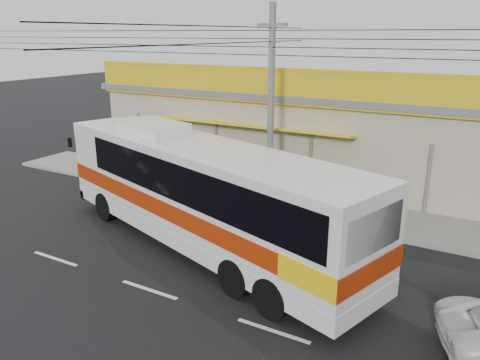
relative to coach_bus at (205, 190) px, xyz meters
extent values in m
plane|color=black|center=(0.01, -0.54, -2.18)|extent=(120.00, 120.00, 0.00)
cube|color=gray|center=(0.01, 5.46, -2.11)|extent=(30.00, 3.20, 0.15)
cube|color=#A99F88|center=(0.01, 11.06, -0.08)|extent=(22.00, 8.00, 4.20)
cube|color=#575A5E|center=(0.01, 11.06, 2.17)|extent=(22.60, 8.60, 0.30)
cube|color=gold|center=(0.01, 6.94, 2.72)|extent=(22.00, 0.24, 1.60)
cube|color=#B10927|center=(-1.99, 6.91, 2.72)|extent=(9.00, 0.10, 1.20)
cube|color=#15762F|center=(6.51, 6.91, 2.72)|extent=(2.40, 0.10, 1.10)
cube|color=#B10927|center=(-8.99, 6.91, 2.72)|extent=(3.00, 0.10, 1.10)
cube|color=#D2C20B|center=(-1.99, 6.76, 0.82)|extent=(10.00, 1.20, 0.37)
cube|color=silver|center=(-0.20, 0.06, -0.09)|extent=(13.39, 6.69, 3.19)
cube|color=#A02706|center=(-0.20, 0.06, -0.48)|extent=(13.44, 6.74, 0.60)
cube|color=#E5BA0C|center=(5.23, -1.70, -0.48)|extent=(2.54, 3.21, 0.66)
cube|color=black|center=(0.53, -0.17, 0.62)|extent=(11.31, 6.05, 1.21)
cube|color=black|center=(-6.38, 2.07, 0.40)|extent=(0.91, 2.35, 1.65)
cube|color=silver|center=(-2.81, 0.91, 1.70)|extent=(2.98, 2.28, 0.40)
cylinder|color=black|center=(-4.97, 0.31, -1.61)|extent=(1.20, 0.69, 1.14)
cylinder|color=black|center=(-4.20, 2.67, -1.61)|extent=(1.20, 0.69, 1.14)
cylinder|color=black|center=(3.70, -2.51, -1.61)|extent=(1.20, 0.69, 1.14)
cylinder|color=black|center=(4.47, -0.15, -1.61)|extent=(1.20, 0.69, 1.14)
imported|color=maroon|center=(-8.11, 6.46, -1.51)|extent=(2.08, 1.12, 1.04)
imported|color=black|center=(-10.65, 6.21, -1.50)|extent=(1.82, 0.67, 1.07)
cylinder|color=#5E5E5C|center=(0.02, 4.86, 1.96)|extent=(0.27, 0.27, 8.29)
cube|color=#5E5E5C|center=(0.02, 4.86, 5.28)|extent=(1.24, 0.12, 0.12)
camera|label=1|loc=(8.23, -12.21, 4.97)|focal=35.00mm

